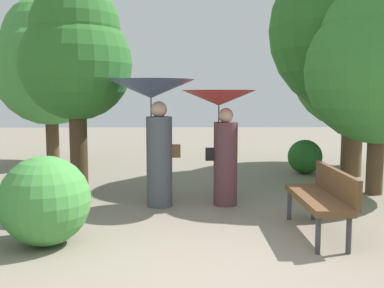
# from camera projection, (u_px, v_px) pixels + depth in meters

# --- Properties ---
(ground_plane) EXTENTS (40.00, 40.00, 0.00)m
(ground_plane) POSITION_uv_depth(u_px,v_px,m) (199.00, 279.00, 4.20)
(ground_plane) COLOR gray
(person_left) EXTENTS (1.34, 1.34, 1.98)m
(person_left) POSITION_uv_depth(u_px,v_px,m) (154.00, 112.00, 6.80)
(person_left) COLOR #474C56
(person_left) RESTS_ON ground
(person_right) EXTENTS (1.17, 1.17, 1.82)m
(person_right) POSITION_uv_depth(u_px,v_px,m) (221.00, 122.00, 6.90)
(person_right) COLOR #563338
(person_right) RESTS_ON ground
(park_bench) EXTENTS (0.50, 1.50, 0.83)m
(park_bench) POSITION_uv_depth(u_px,v_px,m) (323.00, 195.00, 5.48)
(park_bench) COLOR #38383D
(park_bench) RESTS_ON ground
(tree_near_left) EXTENTS (1.90, 1.90, 3.63)m
(tree_near_left) POSITION_uv_depth(u_px,v_px,m) (76.00, 54.00, 7.48)
(tree_near_left) COLOR #42301E
(tree_near_left) RESTS_ON ground
(tree_near_right) EXTENTS (2.53, 2.53, 3.75)m
(tree_near_right) POSITION_uv_depth(u_px,v_px,m) (380.00, 60.00, 7.57)
(tree_near_right) COLOR #4C3823
(tree_near_right) RESTS_ON ground
(tree_mid_left) EXTENTS (2.84, 2.84, 4.20)m
(tree_mid_left) POSITION_uv_depth(u_px,v_px,m) (50.00, 60.00, 10.99)
(tree_mid_left) COLOR #4C3823
(tree_mid_left) RESTS_ON ground
(tree_mid_right) EXTENTS (3.65, 3.65, 5.42)m
(tree_mid_right) POSITION_uv_depth(u_px,v_px,m) (357.00, 16.00, 9.20)
(tree_mid_right) COLOR brown
(tree_mid_right) RESTS_ON ground
(tree_far_back) EXTENTS (2.76, 2.76, 4.04)m
(tree_far_back) POSITION_uv_depth(u_px,v_px,m) (351.00, 63.00, 10.65)
(tree_far_back) COLOR #4C3823
(tree_far_back) RESTS_ON ground
(bush_path_left) EXTENTS (0.76, 0.76, 0.76)m
(bush_path_left) POSITION_uv_depth(u_px,v_px,m) (305.00, 157.00, 9.82)
(bush_path_left) COLOR #235B23
(bush_path_left) RESTS_ON ground
(bush_behind_bench) EXTENTS (1.05, 1.05, 1.05)m
(bush_behind_bench) POSITION_uv_depth(u_px,v_px,m) (45.00, 201.00, 5.11)
(bush_behind_bench) COLOR #428C3D
(bush_behind_bench) RESTS_ON ground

